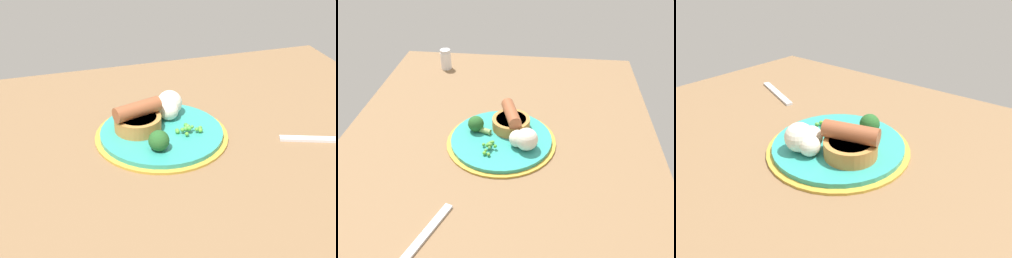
% 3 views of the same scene
% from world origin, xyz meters
% --- Properties ---
extents(dining_table, '(1.10, 0.80, 0.03)m').
position_xyz_m(dining_table, '(0.00, 0.00, 0.01)').
color(dining_table, brown).
rests_on(dining_table, ground).
extents(dinner_plate, '(0.27, 0.27, 0.01)m').
position_xyz_m(dinner_plate, '(0.03, -0.01, 0.04)').
color(dinner_plate, '#B79333').
rests_on(dinner_plate, dining_table).
extents(sausage_pudding, '(0.10, 0.10, 0.06)m').
position_xyz_m(sausage_pudding, '(0.07, -0.03, 0.07)').
color(sausage_pudding, '#AD7538').
rests_on(sausage_pudding, dinner_plate).
extents(pea_pile, '(0.06, 0.04, 0.02)m').
position_xyz_m(pea_pile, '(-0.02, 0.01, 0.05)').
color(pea_pile, '#489737').
rests_on(pea_pile, dinner_plate).
extents(broccoli_floret_near, '(0.04, 0.06, 0.04)m').
position_xyz_m(broccoli_floret_near, '(0.05, 0.06, 0.06)').
color(broccoli_floret_near, '#235623').
rests_on(broccoli_floret_near, dinner_plate).
extents(cauliflower_floret, '(0.07, 0.07, 0.05)m').
position_xyz_m(cauliflower_floret, '(-0.00, -0.07, 0.07)').
color(cauliflower_floret, beige).
rests_on(cauliflower_floret, dinner_plate).
extents(fork, '(0.17, 0.08, 0.01)m').
position_xyz_m(fork, '(-0.28, 0.10, 0.03)').
color(fork, silver).
rests_on(fork, dining_table).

